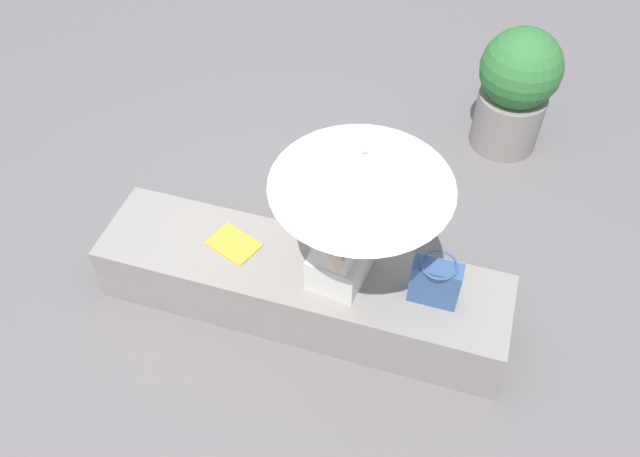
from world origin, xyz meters
The scene contains 7 objects.
ground_plane centered at (0.00, 0.00, 0.00)m, with size 14.00×14.00×0.00m, color #605B5E.
stone_bench centered at (0.00, 0.00, 0.20)m, with size 2.38×0.57×0.41m, color gray.
person_seated centered at (0.23, 0.00, 0.79)m, with size 0.32×0.49×0.90m.
parasol centered at (0.33, -0.03, 1.27)m, with size 0.89×0.89×0.99m.
handbag_black centered at (0.75, -0.01, 0.55)m, with size 0.26×0.20×0.30m.
magazine centered at (-0.42, 0.03, 0.41)m, with size 0.28×0.20×0.01m, color gold.
planter_near centered at (0.99, 1.90, 0.50)m, with size 0.57×0.57×0.95m.
Camera 1 is at (0.78, -2.15, 3.31)m, focal length 36.61 mm.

